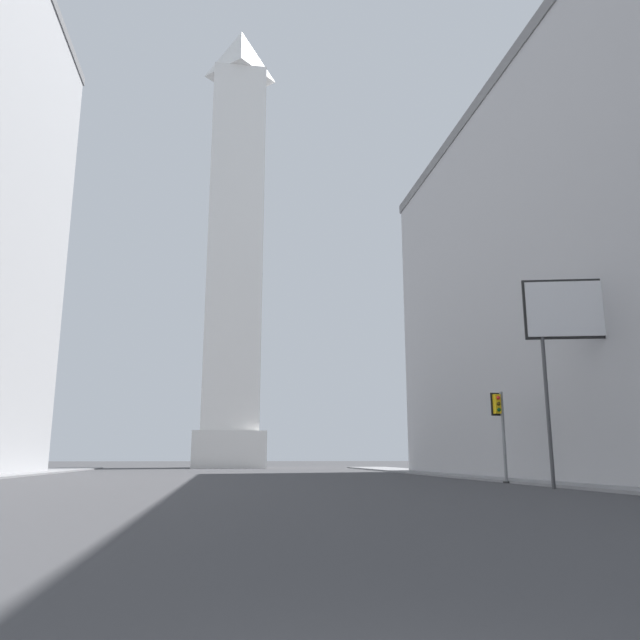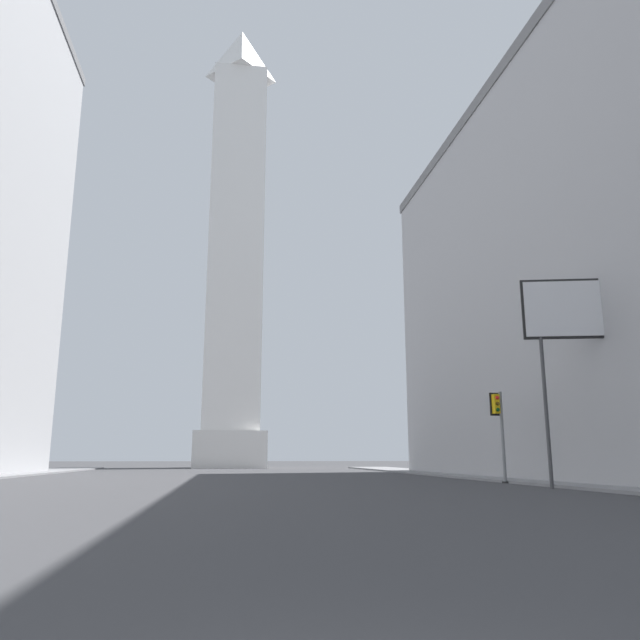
# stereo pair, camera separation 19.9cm
# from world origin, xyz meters

# --- Properties ---
(sidewalk_right) EXTENTS (5.00, 97.60, 0.15)m
(sidewalk_right) POSITION_xyz_m (17.63, 29.28, 0.07)
(sidewalk_right) COLOR slate
(sidewalk_right) RESTS_ON ground_plane
(obelisk) EXTENTS (9.30, 9.30, 64.78)m
(obelisk) POSITION_xyz_m (0.00, 81.33, 31.22)
(obelisk) COLOR silver
(obelisk) RESTS_ON ground_plane
(traffic_light_mid_right) EXTENTS (0.80, 0.52, 5.11)m
(traffic_light_mid_right) POSITION_xyz_m (14.90, 31.25, 3.38)
(traffic_light_mid_right) COLOR slate
(traffic_light_mid_right) RESTS_ON ground_plane
(billboard_sign) EXTENTS (4.67, 1.31, 10.02)m
(billboard_sign) POSITION_xyz_m (15.99, 24.63, 8.08)
(billboard_sign) COLOR #3F3F42
(billboard_sign) RESTS_ON ground_plane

